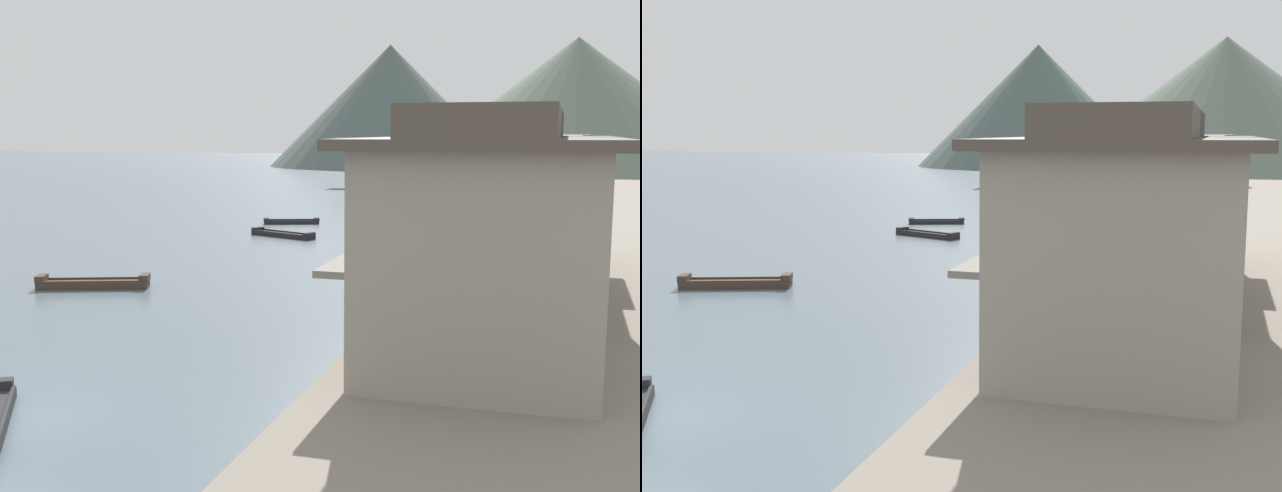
% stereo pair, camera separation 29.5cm
% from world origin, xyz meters
% --- Properties ---
extents(boat_moored_nearest, '(4.45, 2.37, 0.55)m').
position_xyz_m(boat_moored_nearest, '(-6.32, 13.54, 0.18)').
color(boat_moored_nearest, '#423328').
rests_on(boat_moored_nearest, ground).
extents(boat_moored_second, '(4.45, 2.50, 0.42)m').
position_xyz_m(boat_moored_second, '(-4.37, 30.67, 0.14)').
color(boat_moored_second, '#232326').
rests_on(boat_moored_second, ground).
extents(boat_moored_third, '(1.05, 4.45, 0.52)m').
position_xyz_m(boat_moored_third, '(4.61, 48.56, 0.17)').
color(boat_moored_third, '#423328').
rests_on(boat_moored_third, ground).
extents(boat_moored_far, '(4.15, 5.04, 0.47)m').
position_xyz_m(boat_moored_far, '(1.94, 54.28, 0.15)').
color(boat_moored_far, '#423328').
rests_on(boat_moored_far, ground).
extents(boat_midriver_drifting, '(3.83, 2.08, 0.40)m').
position_xyz_m(boat_midriver_drifting, '(-6.11, 37.25, 0.14)').
color(boat_midriver_drifting, '#232326').
rests_on(boat_midriver_drifting, ground).
extents(boat_midriver_upstream, '(1.47, 3.92, 0.82)m').
position_xyz_m(boat_midriver_upstream, '(4.23, 34.09, 0.31)').
color(boat_midriver_upstream, '#232326').
rests_on(boat_midriver_upstream, ground).
extents(boat_upstream_distant, '(1.76, 4.34, 0.69)m').
position_xyz_m(boat_upstream_distant, '(4.50, 19.54, 0.24)').
color(boat_upstream_distant, '#232326').
rests_on(boat_upstream_distant, ground).
extents(house_waterfront_nearest, '(6.36, 7.35, 6.14)m').
position_xyz_m(house_waterfront_nearest, '(10.00, 5.00, 3.68)').
color(house_waterfront_nearest, gray).
rests_on(house_waterfront_nearest, riverbank_right).
extents(house_waterfront_second, '(6.37, 5.85, 6.14)m').
position_xyz_m(house_waterfront_second, '(10.01, 11.10, 3.69)').
color(house_waterfront_second, brown).
rests_on(house_waterfront_second, riverbank_right).
extents(house_waterfront_tall, '(5.53, 5.83, 6.14)m').
position_xyz_m(house_waterfront_tall, '(9.59, 16.52, 3.70)').
color(house_waterfront_tall, '#7F705B').
rests_on(house_waterfront_tall, riverbank_right).
extents(house_waterfront_narrow, '(5.92, 5.44, 6.14)m').
position_xyz_m(house_waterfront_narrow, '(9.78, 21.84, 3.70)').
color(house_waterfront_narrow, gray).
rests_on(house_waterfront_narrow, riverbank_right).
extents(stone_bridge, '(28.47, 2.40, 5.55)m').
position_xyz_m(stone_bridge, '(0.00, 75.28, 3.70)').
color(stone_bridge, gray).
rests_on(stone_bridge, ground).
extents(hill_far_west, '(43.21, 43.21, 21.46)m').
position_xyz_m(hill_far_west, '(-19.23, 128.87, 10.73)').
color(hill_far_west, '#4C5B56').
rests_on(hill_far_west, ground).
extents(hill_far_centre, '(51.57, 51.57, 19.83)m').
position_xyz_m(hill_far_centre, '(12.55, 111.00, 9.91)').
color(hill_far_centre, '#5B6B5B').
rests_on(hill_far_centre, ground).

